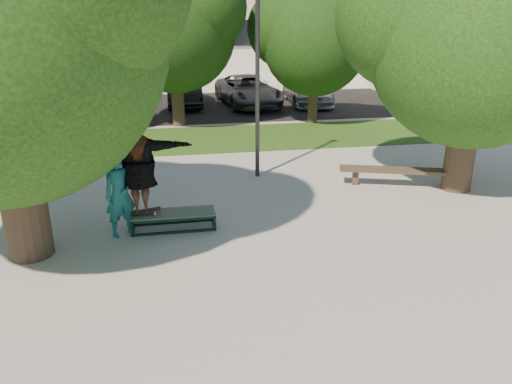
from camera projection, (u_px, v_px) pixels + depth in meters
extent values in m
plane|color=#ADA69F|center=(252.00, 260.00, 9.54)|extent=(120.00, 120.00, 0.00)
cube|color=#1D4513|center=(236.00, 138.00, 18.47)|extent=(30.00, 4.00, 0.02)
cube|color=black|center=(197.00, 106.00, 24.31)|extent=(40.00, 8.00, 0.01)
cylinder|color=#38281E|center=(19.00, 177.00, 9.22)|extent=(0.84, 0.84, 3.20)
cylinder|color=#38281E|center=(463.00, 134.00, 12.77)|extent=(0.76, 0.76, 3.00)
sphere|color=black|center=(477.00, 41.00, 11.97)|extent=(5.20, 5.20, 5.20)
sphere|color=black|center=(414.00, 12.00, 12.25)|extent=(3.90, 3.90, 3.90)
cylinder|color=#38281E|center=(26.00, 99.00, 18.14)|extent=(0.44, 0.44, 2.80)
sphere|color=black|center=(16.00, 40.00, 17.42)|extent=(4.40, 4.40, 4.40)
sphere|color=black|center=(40.00, 17.00, 16.91)|extent=(3.08, 3.08, 3.08)
cylinder|color=#38281E|center=(177.00, 88.00, 19.93)|extent=(0.50, 0.50, 3.00)
sphere|color=black|center=(174.00, 30.00, 19.16)|extent=(4.80, 4.80, 4.80)
sphere|color=black|center=(142.00, 13.00, 19.42)|extent=(3.60, 3.60, 3.60)
sphere|color=black|center=(202.00, 7.00, 18.60)|extent=(3.36, 3.36, 3.36)
cylinder|color=#38281E|center=(313.00, 92.00, 20.44)|extent=(0.40, 0.40, 2.60)
sphere|color=black|center=(315.00, 43.00, 19.77)|extent=(4.20, 4.20, 4.20)
sphere|color=black|center=(286.00, 28.00, 19.99)|extent=(3.15, 3.15, 3.15)
sphere|color=black|center=(343.00, 23.00, 19.28)|extent=(2.94, 2.94, 2.94)
cylinder|color=#2D2D30|center=(257.00, 69.00, 13.27)|extent=(0.12, 0.12, 6.00)
cube|color=black|center=(154.00, 34.00, 31.19)|extent=(27.60, 0.12, 1.60)
cube|color=silver|center=(475.00, 16.00, 31.40)|extent=(15.00, 10.00, 8.00)
cube|color=#475147|center=(173.00, 213.00, 10.80)|extent=(1.80, 0.60, 0.03)
cylinder|color=white|center=(129.00, 215.00, 10.56)|extent=(0.06, 0.03, 0.06)
cylinder|color=white|center=(130.00, 213.00, 10.71)|extent=(0.06, 0.03, 0.06)
cylinder|color=white|center=(155.00, 214.00, 10.65)|extent=(0.06, 0.03, 0.06)
cylinder|color=white|center=(155.00, 211.00, 10.80)|extent=(0.06, 0.03, 0.06)
cube|color=black|center=(142.00, 211.00, 10.67)|extent=(0.78, 0.20, 0.10)
imported|color=brown|center=(139.00, 170.00, 10.34)|extent=(2.28, 0.68, 1.84)
imported|color=#1A6562|center=(120.00, 195.00, 10.31)|extent=(0.79, 0.69, 1.82)
cube|color=#493A2B|center=(355.00, 177.00, 13.56)|extent=(0.20, 0.20, 0.43)
cube|color=#493A2B|center=(445.00, 181.00, 13.27)|extent=(0.20, 0.20, 0.43)
cube|color=#493A2B|center=(401.00, 170.00, 13.33)|extent=(3.20, 1.38, 0.09)
imported|color=black|center=(184.00, 90.00, 24.41)|extent=(1.64, 4.62, 1.52)
imported|color=slate|center=(248.00, 91.00, 24.41)|extent=(2.99, 5.42, 1.44)
imported|color=#9E9FA3|center=(307.00, 90.00, 24.86)|extent=(2.12, 4.74, 1.35)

